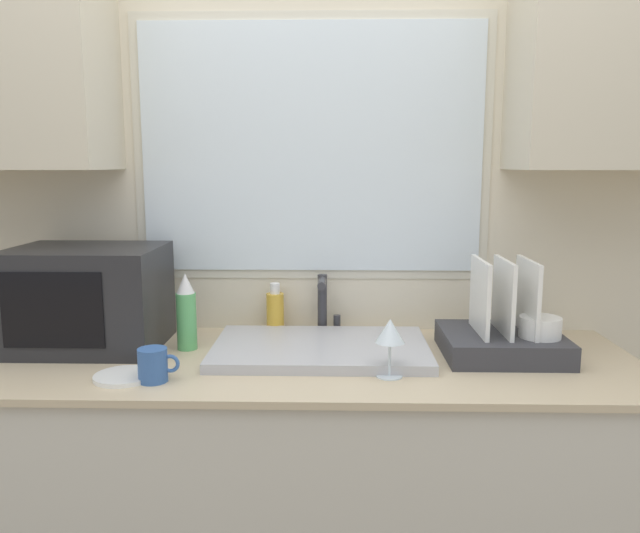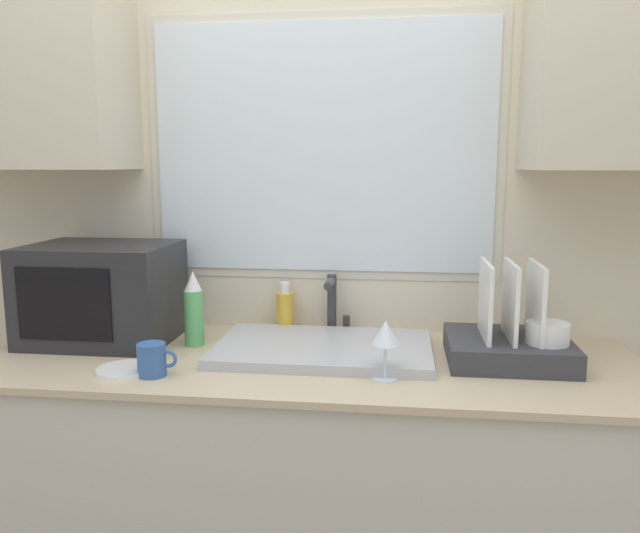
{
  "view_description": "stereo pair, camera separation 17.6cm",
  "coord_description": "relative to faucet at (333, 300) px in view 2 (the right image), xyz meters",
  "views": [
    {
      "loc": [
        0.08,
        -1.44,
        1.5
      ],
      "look_at": [
        0.04,
        0.3,
        1.21
      ],
      "focal_mm": 35.0,
      "sensor_mm": 36.0,
      "label": 1
    },
    {
      "loc": [
        0.26,
        -1.43,
        1.5
      ],
      "look_at": [
        0.04,
        0.3,
        1.21
      ],
      "focal_mm": 35.0,
      "sensor_mm": 36.0,
      "label": 2
    }
  ],
  "objects": [
    {
      "name": "countertop",
      "position": [
        -0.04,
        -0.27,
        -0.58
      ],
      "size": [
        1.95,
        0.7,
        0.93
      ],
      "color": "beige",
      "rests_on": "ground_plane"
    },
    {
      "name": "small_plate",
      "position": [
        -0.53,
        -0.46,
        -0.11
      ],
      "size": [
        0.16,
        0.16,
        0.01
      ],
      "color": "white",
      "rests_on": "countertop"
    },
    {
      "name": "faucet",
      "position": [
        0.0,
        0.0,
        0.0
      ],
      "size": [
        0.08,
        0.14,
        0.2
      ],
      "color": "#333338",
      "rests_on": "countertop"
    },
    {
      "name": "microwave",
      "position": [
        -0.73,
        -0.17,
        0.04
      ],
      "size": [
        0.45,
        0.35,
        0.31
      ],
      "color": "#232326",
      "rests_on": "countertop"
    },
    {
      "name": "mug_near_sink",
      "position": [
        -0.44,
        -0.48,
        -0.07
      ],
      "size": [
        0.11,
        0.08,
        0.09
      ],
      "color": "#335999",
      "rests_on": "countertop"
    },
    {
      "name": "dish_rack",
      "position": [
        0.54,
        -0.23,
        -0.05
      ],
      "size": [
        0.35,
        0.32,
        0.29
      ],
      "color": "#333338",
      "rests_on": "countertop"
    },
    {
      "name": "spray_bottle",
      "position": [
        -0.42,
        -0.19,
        -0.0
      ],
      "size": [
        0.06,
        0.06,
        0.24
      ],
      "color": "#59B266",
      "rests_on": "countertop"
    },
    {
      "name": "soap_bottle",
      "position": [
        -0.17,
        0.01,
        -0.04
      ],
      "size": [
        0.06,
        0.06,
        0.17
      ],
      "color": "gold",
      "rests_on": "countertop"
    },
    {
      "name": "sink_basin",
      "position": [
        -0.01,
        -0.22,
        -0.1
      ],
      "size": [
        0.65,
        0.42,
        0.03
      ],
      "color": "#B2B2B7",
      "rests_on": "countertop"
    },
    {
      "name": "wine_glass",
      "position": [
        0.18,
        -0.43,
        0.0
      ],
      "size": [
        0.08,
        0.08,
        0.16
      ],
      "color": "silver",
      "rests_on": "countertop"
    },
    {
      "name": "wall_back",
      "position": [
        -0.04,
        0.05,
        0.38
      ],
      "size": [
        6.0,
        0.38,
        2.6
      ],
      "color": "beige",
      "rests_on": "ground_plane"
    }
  ]
}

